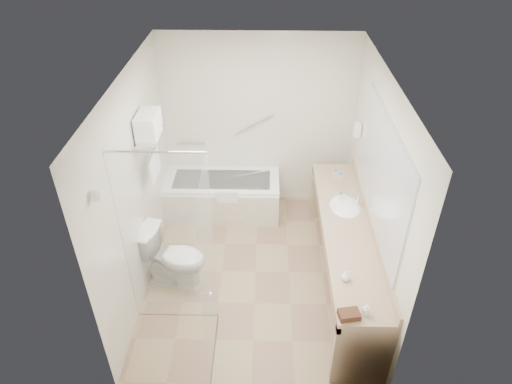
{
  "coord_description": "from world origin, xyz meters",
  "views": [
    {
      "loc": [
        0.1,
        -4.09,
        4.05
      ],
      "look_at": [
        0.0,
        0.3,
        1.0
      ],
      "focal_mm": 32.0,
      "sensor_mm": 36.0,
      "label": 1
    }
  ],
  "objects_px": {
    "vanity_counter": "(345,242)",
    "water_bottle_left": "(340,200)",
    "amenity_basket": "(349,315)",
    "toilet": "(174,257)",
    "bathtub": "(223,196)"
  },
  "relations": [
    {
      "from": "water_bottle_left",
      "to": "bathtub",
      "type": "bearing_deg",
      "value": 146.21
    },
    {
      "from": "bathtub",
      "to": "toilet",
      "type": "xyz_separation_m",
      "value": [
        -0.45,
        -1.41,
        0.1
      ]
    },
    {
      "from": "bathtub",
      "to": "vanity_counter",
      "type": "height_order",
      "value": "vanity_counter"
    },
    {
      "from": "water_bottle_left",
      "to": "toilet",
      "type": "bearing_deg",
      "value": -167.83
    },
    {
      "from": "toilet",
      "to": "amenity_basket",
      "type": "height_order",
      "value": "amenity_basket"
    },
    {
      "from": "vanity_counter",
      "to": "amenity_basket",
      "type": "relative_size",
      "value": 14.54
    },
    {
      "from": "bathtub",
      "to": "amenity_basket",
      "type": "bearing_deg",
      "value": -62.77
    },
    {
      "from": "toilet",
      "to": "vanity_counter",
      "type": "bearing_deg",
      "value": -76.43
    },
    {
      "from": "amenity_basket",
      "to": "water_bottle_left",
      "type": "distance_m",
      "value": 1.65
    },
    {
      "from": "amenity_basket",
      "to": "water_bottle_left",
      "type": "relative_size",
      "value": 0.9
    },
    {
      "from": "vanity_counter",
      "to": "toilet",
      "type": "relative_size",
      "value": 3.52
    },
    {
      "from": "bathtub",
      "to": "toilet",
      "type": "distance_m",
      "value": 1.48
    },
    {
      "from": "amenity_basket",
      "to": "water_bottle_left",
      "type": "xyz_separation_m",
      "value": [
        0.12,
        1.65,
        0.06
      ]
    },
    {
      "from": "vanity_counter",
      "to": "water_bottle_left",
      "type": "relative_size",
      "value": 13.08
    },
    {
      "from": "bathtub",
      "to": "water_bottle_left",
      "type": "distance_m",
      "value": 1.9
    }
  ]
}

